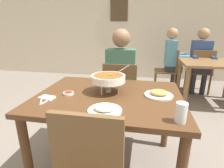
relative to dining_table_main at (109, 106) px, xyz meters
name	(u,v)px	position (x,y,z in m)	size (l,w,h in m)	color
ground_plane	(109,165)	(0.00, 0.00, -0.66)	(16.00, 16.00, 0.00)	gray
cafe_rear_partition	(135,20)	(0.00, 3.39, 0.84)	(10.00, 0.10, 3.00)	beige
picture_frame_hung	(119,9)	(-0.41, 3.33, 1.08)	(0.44, 0.03, 0.56)	#4C3823
dining_table_main	(109,106)	(0.00, 0.00, 0.00)	(1.25, 0.96, 0.76)	#51331C
chair_diner_main	(120,92)	(0.00, 0.77, -0.15)	(0.44, 0.44, 0.90)	brown
diner_main	(121,74)	(0.00, 0.80, 0.09)	(0.40, 0.45, 1.31)	#2D2D38
curry_bowl	(108,79)	(-0.02, 0.06, 0.24)	(0.33, 0.30, 0.26)	silver
rice_plate	(105,109)	(0.04, -0.32, 0.13)	(0.24, 0.24, 0.06)	white
appetizer_plate	(159,94)	(0.42, 0.05, 0.13)	(0.24, 0.24, 0.06)	white
sauce_dish	(68,93)	(-0.35, -0.06, 0.12)	(0.09, 0.09, 0.02)	white
napkin_folded	(47,98)	(-0.48, -0.18, 0.12)	(0.12, 0.08, 0.02)	white
fork_utensil	(41,100)	(-0.50, -0.23, 0.11)	(0.01, 0.17, 0.01)	silver
spoon_utensil	(47,101)	(-0.45, -0.23, 0.11)	(0.01, 0.17, 0.01)	silver
drink_glass	(181,114)	(0.53, -0.37, 0.17)	(0.07, 0.07, 0.13)	silver
dining_table_far	(211,70)	(1.42, 1.80, -0.03)	(1.00, 0.80, 0.76)	brown
chair_bg_left	(200,69)	(1.41, 2.33, -0.15)	(0.45, 0.45, 0.90)	brown
chair_bg_middle	(170,68)	(0.83, 2.37, -0.15)	(0.46, 0.46, 0.90)	brown
patron_bg_left	(201,57)	(1.39, 2.35, 0.09)	(0.40, 0.45, 1.31)	#2D2D38
patron_bg_middle	(172,57)	(0.85, 2.37, 0.09)	(0.45, 0.40, 1.31)	#2D2D38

